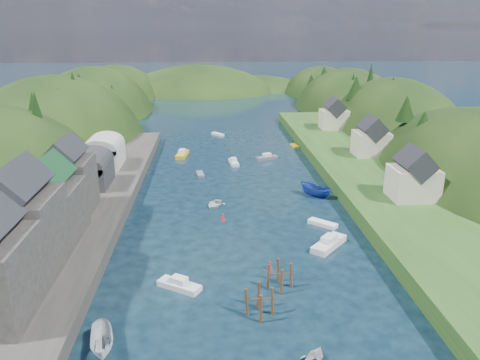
{
  "coord_description": "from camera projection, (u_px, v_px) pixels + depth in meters",
  "views": [
    {
      "loc": [
        -4.74,
        -46.04,
        28.53
      ],
      "look_at": [
        0.0,
        28.0,
        4.0
      ],
      "focal_mm": 35.0,
      "sensor_mm": 36.0,
      "label": 1
    }
  ],
  "objects": [
    {
      "name": "boat_sheds",
      "position": [
        96.0,
        158.0,
        86.59
      ],
      "size": [
        7.0,
        21.0,
        7.5
      ],
      "color": "#2D2D30",
      "rests_on": "quay_left"
    },
    {
      "name": "channel_buoy_far",
      "position": [
        223.0,
        217.0,
        71.95
      ],
      "size": [
        0.7,
        0.7,
        1.1
      ],
      "color": "red",
      "rests_on": "ground"
    },
    {
      "name": "channel_buoy_near",
      "position": [
        270.0,
        266.0,
        57.46
      ],
      "size": [
        0.7,
        0.7,
        1.1
      ],
      "color": "red",
      "rests_on": "ground"
    },
    {
      "name": "moored_boats",
      "position": [
        250.0,
        214.0,
        72.7
      ],
      "size": [
        33.46,
        96.42,
        2.34
      ],
      "color": "silver",
      "rests_on": "ground"
    },
    {
      "name": "hill_trees",
      "position": [
        233.0,
        103.0,
        110.23
      ],
      "size": [
        91.22,
        146.69,
        12.7
      ],
      "color": "black",
      "rests_on": "ground"
    },
    {
      "name": "far_hills",
      "position": [
        223.0,
        113.0,
        221.21
      ],
      "size": [
        103.0,
        68.0,
        44.0
      ],
      "color": "black",
      "rests_on": "ground"
    },
    {
      "name": "piling_cluster_far",
      "position": [
        280.0,
        278.0,
        53.22
      ],
      "size": [
        3.17,
        2.96,
        3.57
      ],
      "color": "#382314",
      "rests_on": "ground"
    },
    {
      "name": "piling_cluster_near",
      "position": [
        260.0,
        304.0,
        48.09
      ],
      "size": [
        3.2,
        2.99,
        3.75
      ],
      "color": "#382314",
      "rests_on": "ground"
    },
    {
      "name": "right_bank_cottages",
      "position": [
        366.0,
        139.0,
        98.53
      ],
      "size": [
        9.0,
        59.24,
        8.41
      ],
      "color": "beige",
      "rests_on": "terrace_right"
    },
    {
      "name": "terrace_right",
      "position": [
        363.0,
        172.0,
        91.91
      ],
      "size": [
        16.0,
        120.0,
        2.4
      ],
      "primitive_type": "cube",
      "color": "#234719",
      "rests_on": "ground"
    },
    {
      "name": "quay_left",
      "position": [
        84.0,
        219.0,
        70.05
      ],
      "size": [
        12.0,
        110.0,
        2.0
      ],
      "primitive_type": "cube",
      "color": "#2D2B28",
      "rests_on": "ground"
    },
    {
      "name": "hillside_right",
      "position": [
        392.0,
        163.0,
        128.99
      ],
      "size": [
        36.0,
        245.56,
        48.0
      ],
      "color": "black",
      "rests_on": "ground"
    },
    {
      "name": "terrace_left_grass",
      "position": [
        36.0,
        219.0,
        69.55
      ],
      "size": [
        12.0,
        110.0,
        2.5
      ],
      "primitive_type": "cube",
      "color": "#234719",
      "rests_on": "ground"
    },
    {
      "name": "ground",
      "position": [
        233.0,
        166.0,
        100.25
      ],
      "size": [
        600.0,
        600.0,
        0.0
      ],
      "primitive_type": "plane",
      "color": "black",
      "rests_on": "ground"
    },
    {
      "name": "quayside_buildings",
      "position": [
        32.0,
        217.0,
        55.12
      ],
      "size": [
        8.0,
        35.84,
        12.9
      ],
      "color": "#2D2B28",
      "rests_on": "quay_left"
    },
    {
      "name": "hillside_left",
      "position": [
        59.0,
        171.0,
        123.73
      ],
      "size": [
        44.0,
        245.56,
        52.0
      ],
      "color": "black",
      "rests_on": "ground"
    }
  ]
}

